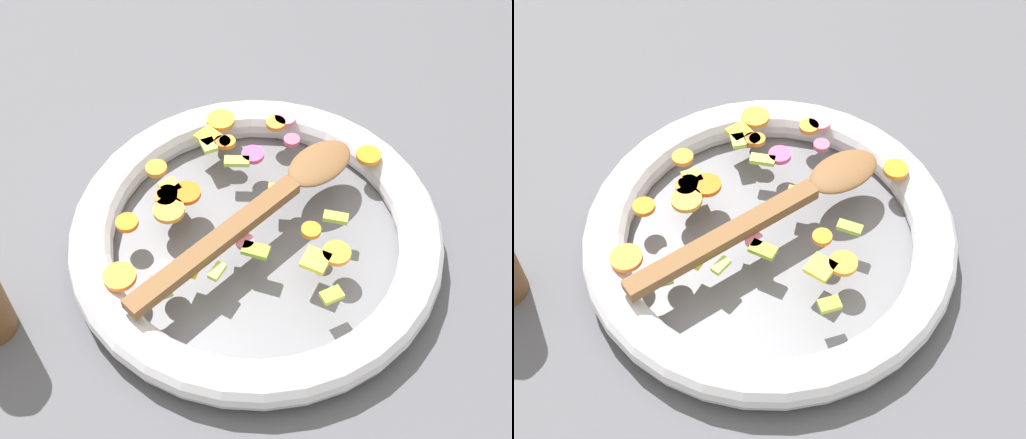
{
  "view_description": "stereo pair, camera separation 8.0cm",
  "coord_description": "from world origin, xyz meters",
  "views": [
    {
      "loc": [
        -0.21,
        -0.45,
        0.67
      ],
      "look_at": [
        0.0,
        0.0,
        0.05
      ],
      "focal_mm": 50.0,
      "sensor_mm": 36.0,
      "label": 1
    },
    {
      "loc": [
        -0.13,
        -0.48,
        0.67
      ],
      "look_at": [
        0.0,
        0.0,
        0.05
      ],
      "focal_mm": 50.0,
      "sensor_mm": 36.0,
      "label": 2
    }
  ],
  "objects": [
    {
      "name": "ground_plane",
      "position": [
        0.0,
        0.0,
        0.0
      ],
      "size": [
        4.0,
        4.0,
        0.0
      ],
      "primitive_type": "plane",
      "color": "#4C4C51"
    },
    {
      "name": "chopped_vegetables",
      "position": [
        -0.02,
        0.04,
        0.05
      ],
      "size": [
        0.37,
        0.32,
        0.01
      ],
      "color": "orange",
      "rests_on": "skillet"
    },
    {
      "name": "skillet",
      "position": [
        0.0,
        0.0,
        0.02
      ],
      "size": [
        0.43,
        0.43,
        0.05
      ],
      "color": "slate",
      "rests_on": "ground_plane"
    },
    {
      "name": "wooden_spoon",
      "position": [
        0.02,
        0.01,
        0.06
      ],
      "size": [
        0.32,
        0.15,
        0.01
      ],
      "color": "brown",
      "rests_on": "chopped_vegetables"
    }
  ]
}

